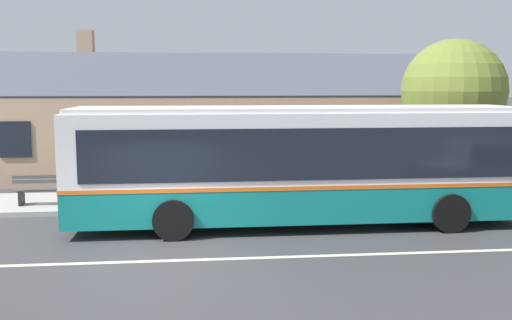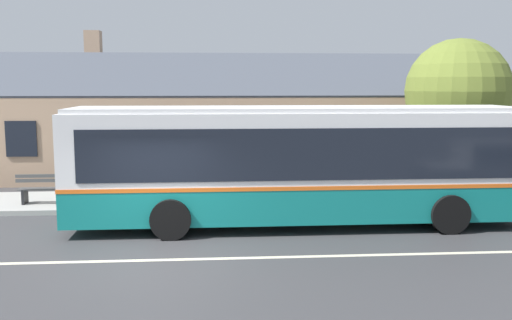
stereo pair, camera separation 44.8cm
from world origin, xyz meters
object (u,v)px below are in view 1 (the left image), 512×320
bench_down_street (165,187)px  bus_stop_sign (467,152)px  transit_bus (299,162)px  street_tree_primary (453,91)px  bench_by_building (42,191)px

bench_down_street → bus_stop_sign: size_ratio=0.70×
transit_bus → street_tree_primary: (5.94, 3.71, 1.81)m
street_tree_primary → bench_down_street: bearing=-175.5°
bench_by_building → bus_stop_sign: 13.14m
bench_by_building → transit_bus: bearing=-19.2°
bench_by_building → street_tree_primary: 13.66m
bench_down_street → street_tree_primary: bearing=4.5°
transit_bus → bus_stop_sign: (5.73, 2.09, -0.06)m
bus_stop_sign → bench_by_building: bearing=177.9°
bus_stop_sign → street_tree_primary: bearing=82.9°
bench_by_building → bench_down_street: (3.64, 0.39, 0.01)m
bench_by_building → bus_stop_sign: bearing=-2.1°
bench_by_building → street_tree_primary: size_ratio=0.29×
transit_bus → street_tree_primary: 7.23m
transit_bus → street_tree_primary: bearing=32.0°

